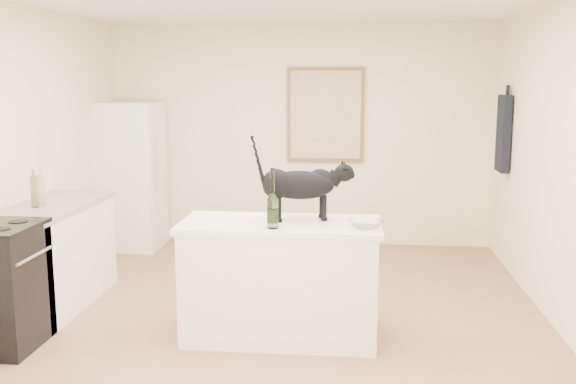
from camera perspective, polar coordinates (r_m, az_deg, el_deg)
The scene contains 17 objects.
floor at distance 5.30m, azimuth -1.48°, elevation -11.72°, with size 5.50×5.50×0.00m, color #9A6E52.
wall_back at distance 7.69m, azimuth 1.07°, elevation 4.98°, with size 4.50×4.50×0.00m, color beige.
wall_front at distance 2.32m, azimuth -10.30°, elevation -6.37°, with size 4.50×4.50×0.00m, color beige.
wall_right at distance 5.19m, azimuth 23.94°, elevation 1.84°, with size 5.50×5.50×0.00m, color beige.
island_base at distance 4.95m, azimuth -0.64°, elevation -7.98°, with size 1.44×0.67×0.86m, color white.
island_top at distance 4.84m, azimuth -0.65°, elevation -2.89°, with size 1.50×0.70×0.04m, color white.
left_cabinets at distance 5.99m, azimuth -20.05°, elevation -5.45°, with size 0.60×1.40×0.86m, color white.
left_countertop at distance 5.89m, azimuth -20.31°, elevation -1.22°, with size 0.62×1.44×0.04m, color gray.
fridge at distance 7.76m, azimuth -13.69°, elevation 1.40°, with size 0.68×0.68×1.70m, color white.
artwork_frame at distance 7.63m, azimuth 3.33°, elevation 6.81°, with size 0.90×0.03×1.10m, color brown.
artwork_canvas at distance 7.61m, azimuth 3.32°, elevation 6.80°, with size 0.82×0.00×1.02m, color beige.
hanging_garment at distance 7.13m, azimuth 18.48°, elevation 4.92°, with size 0.08×0.34×0.80m, color black.
black_cat at distance 4.85m, azimuth 1.00°, elevation 0.29°, with size 0.69×0.21×0.48m, color black, non-canonical shape.
wine_bottle at distance 4.59m, azimuth -1.36°, elevation -0.89°, with size 0.08×0.08×0.38m, color #2E5823.
glass_bowl at distance 4.65m, azimuth 6.89°, elevation -2.83°, with size 0.25×0.25×0.06m, color white.
fridge_paper at distance 7.67m, azimuth -11.22°, elevation 5.27°, with size 0.01×0.15×0.19m, color silver.
counter_bottle_cluster at distance 5.78m, azimuth -21.21°, elevation 0.05°, with size 0.09×0.12×0.27m.
Camera 1 is at (0.63, -4.89, 1.94)m, focal length 40.29 mm.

